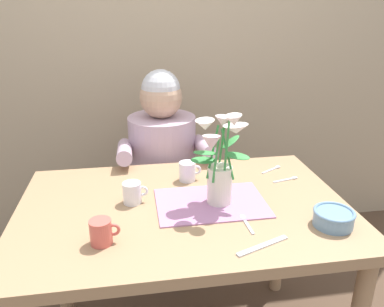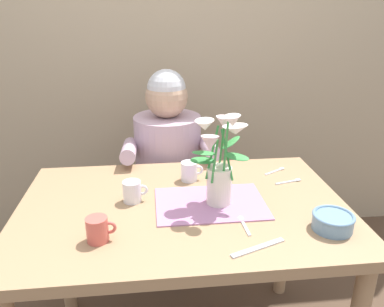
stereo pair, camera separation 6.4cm
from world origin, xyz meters
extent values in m
cube|color=tan|center=(0.00, 1.05, 1.25)|extent=(4.00, 0.10, 2.50)
cube|color=#9E7A56|center=(0.00, 0.00, 0.72)|extent=(1.20, 0.80, 0.04)
cylinder|color=#9E7A56|center=(-0.54, 0.34, 0.35)|extent=(0.06, 0.06, 0.70)
cylinder|color=#9E7A56|center=(0.54, 0.34, 0.35)|extent=(0.06, 0.06, 0.70)
cylinder|color=#4C4C56|center=(-0.02, 0.62, 0.20)|extent=(0.30, 0.30, 0.40)
cylinder|color=#BC9EB2|center=(-0.02, 0.62, 0.65)|extent=(0.34, 0.34, 0.50)
sphere|color=tan|center=(-0.02, 0.62, 1.00)|extent=(0.21, 0.21, 0.21)
sphere|color=silver|center=(-0.02, 0.62, 1.04)|extent=(0.19, 0.19, 0.19)
cylinder|color=#BC9EB2|center=(-0.21, 0.48, 0.78)|extent=(0.07, 0.33, 0.12)
cylinder|color=#BC9EB2|center=(0.17, 0.48, 0.78)|extent=(0.07, 0.33, 0.12)
cube|color=#B275A3|center=(0.10, -0.01, 0.74)|extent=(0.40, 0.28, 0.00)
cylinder|color=silver|center=(0.13, -0.01, 0.81)|extent=(0.09, 0.09, 0.14)
cylinder|color=#388E42|center=(0.16, -0.01, 0.93)|extent=(0.04, 0.07, 0.18)
cone|color=white|center=(0.18, -0.02, 1.03)|extent=(0.13, 0.13, 0.04)
sphere|color=#E5D14C|center=(0.18, -0.02, 1.03)|extent=(0.02, 0.02, 0.02)
cylinder|color=#388E42|center=(0.14, 0.03, 0.94)|extent=(0.02, 0.03, 0.19)
cone|color=silver|center=(0.16, 0.07, 1.03)|extent=(0.07, 0.06, 0.04)
sphere|color=#E5D14C|center=(0.16, 0.07, 1.03)|extent=(0.02, 0.02, 0.02)
cylinder|color=#388E42|center=(0.11, 0.01, 0.94)|extent=(0.06, 0.05, 0.19)
cone|color=white|center=(0.08, 0.02, 1.04)|extent=(0.10, 0.10, 0.04)
sphere|color=#E5D14C|center=(0.08, 0.02, 1.04)|extent=(0.02, 0.02, 0.02)
cylinder|color=#388E42|center=(0.11, -0.04, 0.92)|extent=(0.03, 0.02, 0.16)
cone|color=silver|center=(0.08, -0.07, 1.00)|extent=(0.08, 0.08, 0.06)
sphere|color=#E5D14C|center=(0.08, -0.07, 1.00)|extent=(0.02, 0.02, 0.02)
cylinder|color=#388E42|center=(0.14, -0.04, 0.96)|extent=(0.02, 0.02, 0.23)
cone|color=white|center=(0.16, -0.07, 1.08)|extent=(0.07, 0.07, 0.04)
sphere|color=#E5D14C|center=(0.16, -0.07, 1.08)|extent=(0.02, 0.02, 0.02)
ellipsoid|color=#388E42|center=(0.18, 0.03, 0.96)|extent=(0.09, 0.09, 0.04)
ellipsoid|color=#388E42|center=(0.07, -0.02, 0.95)|extent=(0.10, 0.06, 0.03)
ellipsoid|color=#388E42|center=(0.07, 0.00, 0.91)|extent=(0.09, 0.05, 0.02)
ellipsoid|color=#388E42|center=(0.18, -0.04, 0.93)|extent=(0.10, 0.08, 0.03)
cylinder|color=#6689A8|center=(0.47, -0.22, 0.77)|extent=(0.13, 0.13, 0.05)
torus|color=#6689A8|center=(0.47, -0.22, 0.79)|extent=(0.14, 0.14, 0.01)
cube|color=silver|center=(0.20, -0.30, 0.74)|extent=(0.18, 0.09, 0.00)
cylinder|color=silver|center=(0.05, 0.21, 0.78)|extent=(0.07, 0.07, 0.08)
torus|color=silver|center=(0.08, 0.21, 0.78)|extent=(0.04, 0.01, 0.04)
cylinder|color=silver|center=(-0.18, 0.05, 0.78)|extent=(0.07, 0.07, 0.08)
torus|color=silver|center=(-0.15, 0.05, 0.78)|extent=(0.04, 0.01, 0.04)
cylinder|color=#CC564C|center=(-0.28, -0.20, 0.78)|extent=(0.07, 0.07, 0.08)
torus|color=#CC564C|center=(-0.24, -0.20, 0.78)|extent=(0.04, 0.01, 0.04)
cube|color=silver|center=(0.42, 0.24, 0.74)|extent=(0.09, 0.06, 0.00)
ellipsoid|color=silver|center=(0.47, 0.27, 0.74)|extent=(0.03, 0.03, 0.01)
cube|color=silver|center=(0.44, 0.14, 0.74)|extent=(0.10, 0.03, 0.00)
ellipsoid|color=silver|center=(0.49, 0.15, 0.74)|extent=(0.03, 0.03, 0.01)
cube|color=silver|center=(0.19, -0.18, 0.74)|extent=(0.01, 0.10, 0.00)
ellipsoid|color=silver|center=(0.19, -0.12, 0.74)|extent=(0.02, 0.03, 0.01)
camera|label=1|loc=(-0.17, -1.23, 1.43)|focal=35.92mm
camera|label=2|loc=(-0.11, -1.24, 1.43)|focal=35.92mm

